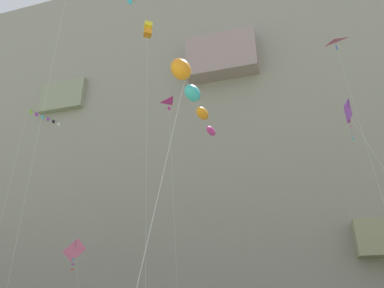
{
  "coord_description": "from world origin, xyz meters",
  "views": [
    {
      "loc": [
        8.5,
        0.44,
        1.87
      ],
      "look_at": [
        1.19,
        25.36,
        13.88
      ],
      "focal_mm": 33.26,
      "sensor_mm": 36.0,
      "label": 1
    }
  ],
  "objects_px": {
    "kite_delta_low_right": "(172,113)",
    "kite_delta_near_cliff": "(336,48)",
    "kite_diamond_far_right": "(75,251)",
    "kite_banner_mid_center": "(100,1)",
    "kite_box_mid_right": "(148,30)",
    "kite_windsock_low_left": "(192,92)",
    "kite_diamond_far_left": "(350,115)",
    "kite_banner_front_field": "(40,131)"
  },
  "relations": [
    {
      "from": "kite_delta_low_right",
      "to": "kite_diamond_far_left",
      "type": "xyz_separation_m",
      "value": [
        16.63,
        -10.82,
        -8.81
      ]
    },
    {
      "from": "kite_delta_low_right",
      "to": "kite_windsock_low_left",
      "type": "xyz_separation_m",
      "value": [
        9.1,
        -22.94,
        -13.21
      ]
    },
    {
      "from": "kite_banner_front_field",
      "to": "kite_banner_mid_center",
      "type": "bearing_deg",
      "value": -35.01
    },
    {
      "from": "kite_windsock_low_left",
      "to": "kite_diamond_far_left",
      "type": "bearing_deg",
      "value": 58.16
    },
    {
      "from": "kite_windsock_low_left",
      "to": "kite_delta_near_cliff",
      "type": "bearing_deg",
      "value": 63.85
    },
    {
      "from": "kite_box_mid_right",
      "to": "kite_banner_front_field",
      "type": "bearing_deg",
      "value": 167.35
    },
    {
      "from": "kite_delta_low_right",
      "to": "kite_diamond_far_left",
      "type": "distance_m",
      "value": 21.71
    },
    {
      "from": "kite_diamond_far_right",
      "to": "kite_banner_mid_center",
      "type": "xyz_separation_m",
      "value": [
        7.09,
        -11.89,
        22.16
      ]
    },
    {
      "from": "kite_windsock_low_left",
      "to": "kite_box_mid_right",
      "type": "bearing_deg",
      "value": 120.87
    },
    {
      "from": "kite_delta_low_right",
      "to": "kite_box_mid_right",
      "type": "bearing_deg",
      "value": -94.63
    },
    {
      "from": "kite_delta_low_right",
      "to": "kite_diamond_far_left",
      "type": "relative_size",
      "value": 1.54
    },
    {
      "from": "kite_banner_front_field",
      "to": "kite_diamond_far_right",
      "type": "height_order",
      "value": "kite_banner_front_field"
    },
    {
      "from": "kite_diamond_far_right",
      "to": "kite_box_mid_right",
      "type": "bearing_deg",
      "value": -35.35
    },
    {
      "from": "kite_banner_mid_center",
      "to": "kite_windsock_low_left",
      "type": "height_order",
      "value": "kite_banner_mid_center"
    },
    {
      "from": "kite_delta_near_cliff",
      "to": "kite_box_mid_right",
      "type": "distance_m",
      "value": 19.09
    },
    {
      "from": "kite_diamond_far_left",
      "to": "kite_windsock_low_left",
      "type": "relative_size",
      "value": 1.53
    },
    {
      "from": "kite_banner_front_field",
      "to": "kite_delta_near_cliff",
      "type": "xyz_separation_m",
      "value": [
        32.54,
        -2.0,
        2.82
      ]
    },
    {
      "from": "kite_banner_front_field",
      "to": "kite_windsock_low_left",
      "type": "height_order",
      "value": "kite_banner_front_field"
    },
    {
      "from": "kite_delta_near_cliff",
      "to": "kite_diamond_far_left",
      "type": "relative_size",
      "value": 1.6
    },
    {
      "from": "kite_diamond_far_right",
      "to": "kite_diamond_far_left",
      "type": "height_order",
      "value": "kite_diamond_far_left"
    },
    {
      "from": "kite_delta_near_cliff",
      "to": "kite_box_mid_right",
      "type": "bearing_deg",
      "value": -176.16
    },
    {
      "from": "kite_delta_low_right",
      "to": "kite_delta_near_cliff",
      "type": "relative_size",
      "value": 0.96
    },
    {
      "from": "kite_banner_front_field",
      "to": "kite_diamond_far_left",
      "type": "xyz_separation_m",
      "value": [
        31.54,
        -7.25,
        -6.83
      ]
    },
    {
      "from": "kite_banner_front_field",
      "to": "kite_diamond_far_left",
      "type": "bearing_deg",
      "value": -12.95
    },
    {
      "from": "kite_windsock_low_left",
      "to": "kite_delta_low_right",
      "type": "bearing_deg",
      "value": 111.65
    },
    {
      "from": "kite_delta_near_cliff",
      "to": "kite_banner_mid_center",
      "type": "relative_size",
      "value": 0.76
    },
    {
      "from": "kite_delta_near_cliff",
      "to": "kite_diamond_far_right",
      "type": "relative_size",
      "value": 2.75
    },
    {
      "from": "kite_diamond_far_right",
      "to": "kite_banner_mid_center",
      "type": "height_order",
      "value": "kite_banner_mid_center"
    },
    {
      "from": "kite_delta_near_cliff",
      "to": "kite_banner_mid_center",
      "type": "height_order",
      "value": "kite_banner_mid_center"
    },
    {
      "from": "kite_diamond_far_right",
      "to": "kite_windsock_low_left",
      "type": "distance_m",
      "value": 30.92
    },
    {
      "from": "kite_diamond_far_left",
      "to": "kite_box_mid_right",
      "type": "bearing_deg",
      "value": 166.8
    },
    {
      "from": "kite_delta_near_cliff",
      "to": "kite_box_mid_right",
      "type": "height_order",
      "value": "kite_box_mid_right"
    },
    {
      "from": "kite_delta_near_cliff",
      "to": "kite_diamond_far_right",
      "type": "height_order",
      "value": "kite_delta_near_cliff"
    },
    {
      "from": "kite_diamond_far_right",
      "to": "kite_box_mid_right",
      "type": "distance_m",
      "value": 25.03
    },
    {
      "from": "kite_banner_front_field",
      "to": "kite_delta_near_cliff",
      "type": "distance_m",
      "value": 32.72
    },
    {
      "from": "kite_banner_front_field",
      "to": "kite_delta_low_right",
      "type": "bearing_deg",
      "value": 13.46
    },
    {
      "from": "kite_delta_low_right",
      "to": "kite_windsock_low_left",
      "type": "relative_size",
      "value": 2.35
    },
    {
      "from": "kite_diamond_far_right",
      "to": "kite_diamond_far_left",
      "type": "distance_m",
      "value": 30.44
    },
    {
      "from": "kite_delta_near_cliff",
      "to": "kite_diamond_far_right",
      "type": "xyz_separation_m",
      "value": [
        -28.54,
        6.13,
        -15.87
      ]
    },
    {
      "from": "kite_banner_mid_center",
      "to": "kite_banner_front_field",
      "type": "bearing_deg",
      "value": 144.99
    },
    {
      "from": "kite_diamond_far_left",
      "to": "kite_banner_mid_center",
      "type": "distance_m",
      "value": 25.93
    },
    {
      "from": "kite_box_mid_right",
      "to": "kite_windsock_low_left",
      "type": "relative_size",
      "value": 3.04
    }
  ]
}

